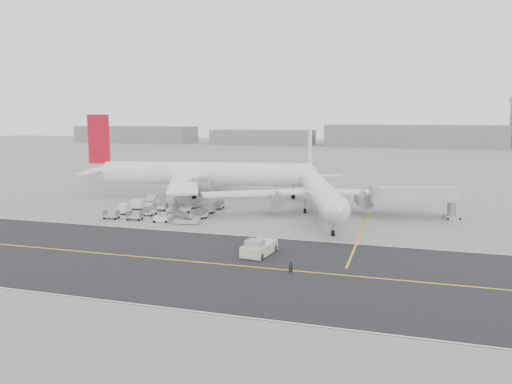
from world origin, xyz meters
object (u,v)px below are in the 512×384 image
(jet_bridge, at_px, (415,196))
(ground_crew_a, at_px, (291,268))
(airliner_b, at_px, (319,190))
(airliner_a, at_px, (198,174))
(pushback_tug, at_px, (259,248))

(jet_bridge, distance_m, ground_crew_a, 42.17)
(airliner_b, relative_size, ground_crew_a, 29.90)
(airliner_a, relative_size, ground_crew_a, 36.42)
(airliner_b, relative_size, jet_bridge, 2.77)
(airliner_a, height_order, airliner_b, airliner_a)
(airliner_b, distance_m, ground_crew_a, 40.03)
(pushback_tug, height_order, jet_bridge, jet_bridge)
(airliner_a, bearing_deg, ground_crew_a, -156.17)
(jet_bridge, xyz_separation_m, ground_crew_a, (-14.92, -39.28, -3.64))
(pushback_tug, bearing_deg, airliner_a, 129.45)
(airliner_a, xyz_separation_m, pushback_tug, (28.30, -44.62, -4.69))
(airliner_a, bearing_deg, jet_bridge, -114.07)
(airliner_b, bearing_deg, ground_crew_a, -101.71)
(airliner_a, bearing_deg, pushback_tug, -157.51)
(pushback_tug, bearing_deg, jet_bridge, 63.66)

